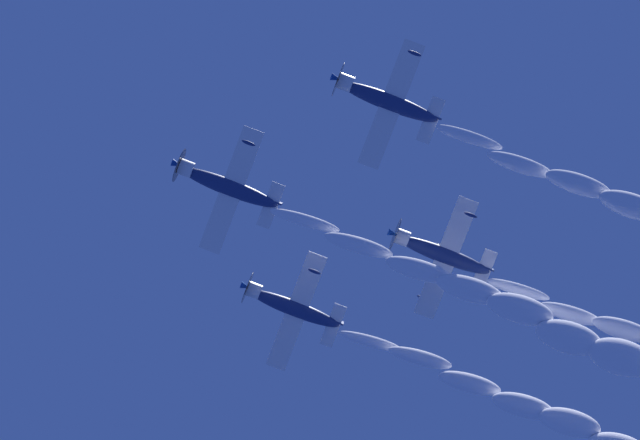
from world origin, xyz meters
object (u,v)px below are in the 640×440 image
(airplane_left_wingman, at_px, (385,100))
(airplane_slot_tail, at_px, (440,254))
(airplane_right_wingman, at_px, (291,307))
(airplane_lead, at_px, (226,186))

(airplane_left_wingman, bearing_deg, airplane_slot_tail, -0.65)
(airplane_right_wingman, relative_size, airplane_slot_tail, 1.01)
(airplane_lead, relative_size, airplane_slot_tail, 1.00)
(airplane_left_wingman, bearing_deg, airplane_right_wingman, 42.04)
(airplane_right_wingman, xyz_separation_m, airplane_slot_tail, (-0.87, -12.39, -0.63))
(airplane_left_wingman, xyz_separation_m, airplane_right_wingman, (13.59, 12.25, -0.28))
(airplane_left_wingman, distance_m, airplane_slot_tail, 12.75)
(airplane_lead, distance_m, airplane_slot_tail, 17.13)
(airplane_left_wingman, xyz_separation_m, airplane_slot_tail, (12.72, -0.15, -0.91))
(airplane_left_wingman, height_order, airplane_right_wingman, airplane_left_wingman)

